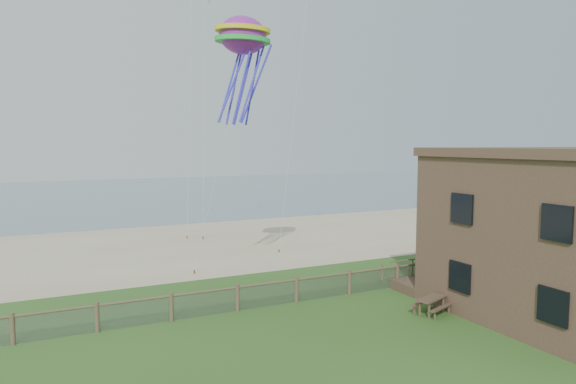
% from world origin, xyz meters
% --- Properties ---
extents(ground, '(160.00, 160.00, 0.00)m').
position_xyz_m(ground, '(0.00, 0.00, 0.00)').
color(ground, '#2D501B').
rests_on(ground, ground).
extents(sand_beach, '(72.00, 20.00, 0.02)m').
position_xyz_m(sand_beach, '(0.00, 22.00, 0.00)').
color(sand_beach, tan).
rests_on(sand_beach, ground).
extents(ocean, '(160.00, 68.00, 0.02)m').
position_xyz_m(ocean, '(0.00, 66.00, 0.00)').
color(ocean, slate).
rests_on(ocean, ground).
extents(chainlink_fence, '(36.20, 0.20, 1.25)m').
position_xyz_m(chainlink_fence, '(0.00, 6.00, 0.55)').
color(chainlink_fence, '#4F392C').
rests_on(chainlink_fence, ground).
extents(motel_deck, '(15.00, 2.00, 0.50)m').
position_xyz_m(motel_deck, '(13.00, 5.00, 0.25)').
color(motel_deck, brown).
rests_on(motel_deck, ground).
extents(picnic_table, '(1.95, 1.71, 0.69)m').
position_xyz_m(picnic_table, '(4.65, 1.84, 0.34)').
color(picnic_table, brown).
rests_on(picnic_table, ground).
extents(octopus_kite, '(3.54, 2.96, 6.24)m').
position_xyz_m(octopus_kite, '(-0.94, 10.40, 11.64)').
color(octopus_kite, '#EB2541').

